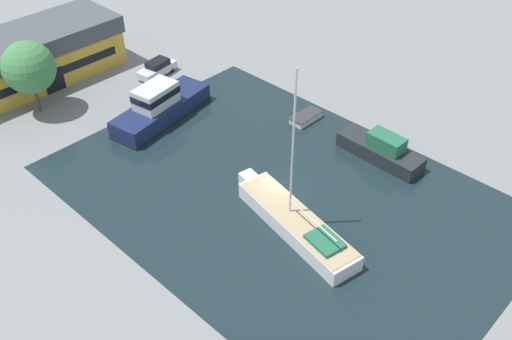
# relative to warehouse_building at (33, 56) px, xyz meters

# --- Properties ---
(ground_plane) EXTENTS (440.00, 440.00, 0.00)m
(ground_plane) POSITION_rel_warehouse_building_xyz_m (3.94, -32.25, -2.83)
(ground_plane) COLOR gray
(water_canal) EXTENTS (26.14, 37.80, 0.01)m
(water_canal) POSITION_rel_warehouse_building_xyz_m (3.94, -32.25, -2.83)
(water_canal) COLOR #19282D
(water_canal) RESTS_ON ground
(warehouse_building) EXTENTS (18.94, 7.72, 5.59)m
(warehouse_building) POSITION_rel_warehouse_building_xyz_m (0.00, 0.00, 0.00)
(warehouse_building) COLOR gold
(warehouse_building) RESTS_ON ground
(quay_tree_near_building) EXTENTS (5.15, 5.15, 7.48)m
(quay_tree_near_building) POSITION_rel_warehouse_building_xyz_m (-3.23, -5.96, 2.06)
(quay_tree_near_building) COLOR brown
(quay_tree_near_building) RESTS_ON ground
(parked_car) EXTENTS (4.92, 2.51, 1.73)m
(parked_car) POSITION_rel_warehouse_building_xyz_m (9.67, -8.76, -1.97)
(parked_car) COLOR silver
(parked_car) RESTS_ON ground
(sailboat_moored) EXTENTS (5.06, 13.23, 13.76)m
(sailboat_moored) POSITION_rel_warehouse_building_xyz_m (1.53, -35.90, -2.04)
(sailboat_moored) COLOR white
(sailboat_moored) RESTS_ON water_canal
(motor_cruiser) EXTENTS (11.59, 5.37, 3.83)m
(motor_cruiser) POSITION_rel_warehouse_building_xyz_m (4.33, -15.99, -1.45)
(motor_cruiser) COLOR #19234C
(motor_cruiser) RESTS_ON water_canal
(small_dinghy) EXTENTS (3.36, 1.73, 0.67)m
(small_dinghy) POSITION_rel_warehouse_building_xyz_m (14.03, -26.58, -2.49)
(small_dinghy) COLOR silver
(small_dinghy) RESTS_ON water_canal
(cabin_boat) EXTENTS (2.72, 8.12, 2.66)m
(cabin_boat) POSITION_rel_warehouse_building_xyz_m (13.83, -35.47, -1.86)
(cabin_boat) COLOR #23282D
(cabin_boat) RESTS_ON water_canal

